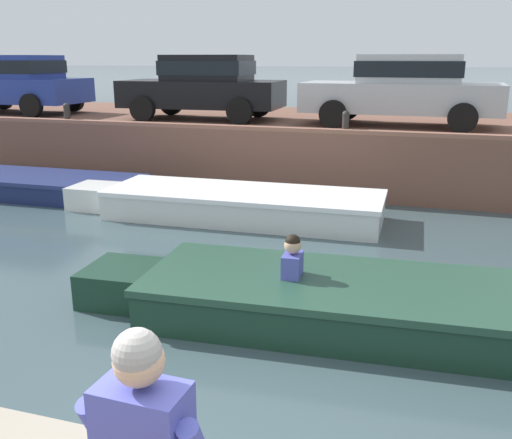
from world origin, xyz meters
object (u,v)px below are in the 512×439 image
Objects in this scene: car_centre_silver at (404,87)px; mooring_bollard_west at (67,112)px; boat_moored_west_navy at (41,186)px; car_leftmost_blue at (16,82)px; boat_moored_central_white at (231,204)px; motorboat_passing at (333,301)px; car_left_inner_black at (204,84)px; mooring_bollard_mid at (346,121)px.

mooring_bollard_west is (-7.62, -1.58, -0.61)m from car_centre_silver.
boat_moored_west_navy is 1.48× the size of car_leftmost_blue.
boat_moored_central_white is 1.06× the size of motorboat_passing.
motorboat_passing is at bearing -58.55° from car_left_inner_black.
car_left_inner_black is at bearing 179.95° from car_centre_silver.
car_leftmost_blue is at bearing 153.91° from boat_moored_central_white.
car_centre_silver reaches higher than motorboat_passing.
car_leftmost_blue is 3.16m from mooring_bollard_west.
car_leftmost_blue is 5.54m from car_left_inner_black.
car_centre_silver reaches higher than mooring_bollard_west.
motorboat_passing reaches higher than boat_moored_central_white.
mooring_bollard_mid is at bearing -122.82° from car_centre_silver.
car_leftmost_blue reaches higher than motorboat_passing.
boat_moored_central_white is 4.53m from motorboat_passing.
car_leftmost_blue is 8.76× the size of mooring_bollard_mid.
mooring_bollard_mid is (6.60, 0.00, 0.00)m from mooring_bollard_west.
car_left_inner_black is 0.92× the size of car_centre_silver.
car_left_inner_black is (-1.99, 3.69, 1.97)m from boat_moored_central_white.
motorboat_passing is 1.32× the size of car_centre_silver.
mooring_bollard_west is 6.60m from mooring_bollard_mid.
boat_moored_central_white reaches higher than boat_moored_west_navy.
car_left_inner_black reaches higher than motorboat_passing.
car_leftmost_blue is (-3.07, 3.25, 2.01)m from boat_moored_west_navy.
motorboat_passing is 8.93m from car_left_inner_black.
boat_moored_west_navy is 6.57m from mooring_bollard_mid.
car_leftmost_blue and car_centre_silver have the same top height.
mooring_bollard_west is at bearing 103.37° from boat_moored_west_navy.
boat_moored_west_navy is at bearing -46.64° from car_leftmost_blue.
boat_moored_west_navy is 2.22m from mooring_bollard_west.
car_leftmost_blue is at bearing -179.98° from car_left_inner_black.
motorboat_passing reaches higher than boat_moored_west_navy.
car_left_inner_black is at bearing 121.45° from motorboat_passing.
car_left_inner_black is at bearing 52.75° from boat_moored_west_navy.
car_leftmost_blue is 10.29m from car_centre_silver.
motorboat_passing is 1.44× the size of car_left_inner_black.
car_centre_silver is at bearing -0.05° from car_left_inner_black.
car_left_inner_black is 8.89× the size of mooring_bollard_west.
car_centre_silver is at bearing 57.18° from mooring_bollard_mid.
motorboat_passing is 6.06m from mooring_bollard_mid.
motorboat_passing is at bearing -30.77° from boat_moored_west_navy.
car_leftmost_blue and car_left_inner_black have the same top height.
boat_moored_west_navy is 0.95× the size of boat_moored_central_white.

